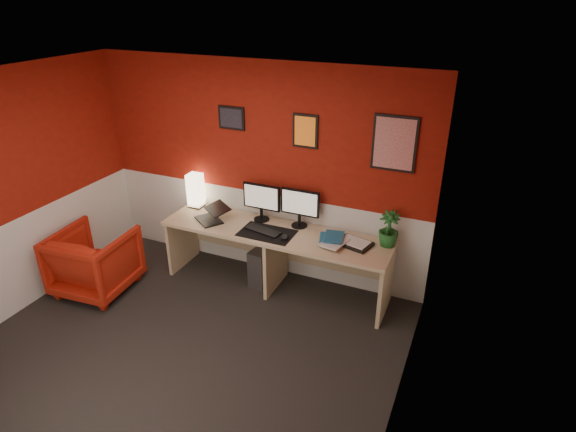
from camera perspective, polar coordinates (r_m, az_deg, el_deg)
The scene contains 25 objects.
ground at distance 4.85m, azimuth -12.74°, elevation -15.84°, with size 4.00×3.50×0.01m, color black.
ceiling at distance 3.72m, azimuth -16.57°, elevation 14.37°, with size 4.00×3.50×0.01m, color white.
wall_back at distance 5.48m, azimuth -3.51°, elevation 5.26°, with size 4.00×0.01×2.50m, color maroon.
wall_right at distance 3.43m, azimuth 13.77°, elevation -9.17°, with size 0.01×3.50×2.50m, color maroon.
wainscot_back at distance 5.79m, azimuth -3.33°, elevation -1.72°, with size 4.00×0.01×1.00m, color silver.
wainscot_left at distance 5.82m, azimuth -29.55°, elevation -5.20°, with size 0.01×3.50×1.00m, color silver.
wainscot_right at distance 3.90m, azimuth 12.49°, elevation -18.22°, with size 0.01×3.50×1.00m, color silver.
desk at distance 5.45m, azimuth -1.48°, elevation -5.21°, with size 2.60×0.65×0.73m, color tan.
shoji_lamp at distance 5.88m, azimuth -10.99°, elevation 2.92°, with size 0.16×0.16×0.40m, color #FFE5B2.
laptop at distance 5.52m, azimuth -9.52°, elevation 0.46°, with size 0.33×0.23×0.22m, color black.
monitor_left at distance 5.40m, azimuth -3.25°, elevation 2.30°, with size 0.45×0.06×0.58m, color black.
monitor_right at distance 5.25m, azimuth 1.39°, elevation 1.61°, with size 0.45×0.06×0.58m, color black.
desk_mat at distance 5.22m, azimuth -2.55°, elevation -2.04°, with size 0.60×0.38×0.01m, color black.
keyboard at distance 5.25m, azimuth -3.00°, elevation -1.75°, with size 0.42×0.14×0.02m, color black.
mouse at distance 5.08m, azimuth -0.44°, elevation -2.62°, with size 0.06×0.10×0.03m, color black.
book_bottom at distance 5.09m, azimuth 3.79°, elevation -2.76°, with size 0.22×0.30×0.03m, color #1C5C84.
book_middle at distance 5.03m, azimuth 4.54°, elevation -2.82°, with size 0.22×0.30×0.02m, color silver.
book_top at distance 5.05m, azimuth 4.35°, elevation -2.40°, with size 0.20×0.27×0.03m, color #1C5C84.
zen_tray at distance 5.04m, azimuth 7.94°, elevation -3.27°, with size 0.35×0.25×0.03m, color black.
potted_plant at distance 5.01m, azimuth 11.98°, elevation -1.52°, with size 0.21×0.21×0.38m, color #19591E.
pc_tower at distance 5.64m, azimuth -2.76°, elevation -5.74°, with size 0.20×0.45×0.45m, color #99999E.
armchair at distance 5.83m, azimuth -22.10°, elevation -5.02°, with size 0.79×0.81×0.74m, color red.
art_left at distance 5.43m, azimuth -6.77°, elevation 11.58°, with size 0.32×0.02×0.26m, color black.
art_center at distance 5.08m, azimuth 2.09°, elevation 10.13°, with size 0.28×0.02×0.36m, color orange.
art_right at distance 4.83m, azimuth 12.62°, elevation 8.46°, with size 0.44×0.02×0.56m, color red.
Camera 1 is at (2.34, -2.82, 3.18)m, focal length 29.71 mm.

